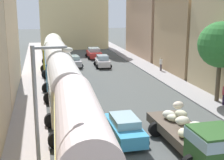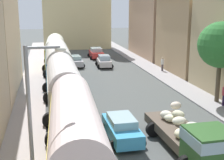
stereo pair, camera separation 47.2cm
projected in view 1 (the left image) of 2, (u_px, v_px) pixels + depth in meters
ground_plane at (99, 77)px, 35.71m from camera, size 154.00×154.00×0.00m
sidewalk_left at (32, 80)px, 34.14m from camera, size 2.50×70.00×0.14m
sidewalk_right at (159, 74)px, 37.25m from camera, size 2.50×70.00×0.14m
building_right_2 at (187, 34)px, 37.76m from camera, size 5.15×9.73×9.07m
building_right_3 at (155, 17)px, 49.25m from camera, size 6.25×13.05×12.04m
distant_church at (73, 7)px, 58.92m from camera, size 12.21×7.32×21.23m
parked_bus_0 at (80, 132)px, 14.76m from camera, size 3.47×10.00×3.92m
parked_bus_1 at (65, 84)px, 23.29m from camera, size 3.25×8.59×4.03m
parked_bus_2 at (58, 62)px, 31.81m from camera, size 3.37×9.78×4.21m
parked_bus_3 at (54, 51)px, 40.37m from camera, size 3.52×8.93×4.09m
cargo_truck_0 at (196, 137)px, 16.72m from camera, size 3.07×7.58×2.20m
car_0 at (102, 61)px, 41.33m from camera, size 2.25×3.77×1.58m
car_1 at (94, 53)px, 48.21m from camera, size 2.36×4.19×1.62m
car_2 at (124, 128)px, 18.95m from camera, size 2.25×4.25×1.49m
car_3 at (73, 61)px, 41.57m from camera, size 2.46×4.12×1.47m
pedestrian_0 at (224, 94)px, 25.15m from camera, size 0.41×0.41×1.85m
pedestrian_3 at (161, 64)px, 38.39m from camera, size 0.50×0.50×1.80m
streetlamp_near at (41, 112)px, 12.38m from camera, size 1.59×0.28×6.46m
roadside_tree_2 at (221, 45)px, 25.39m from camera, size 3.71×3.71×6.69m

